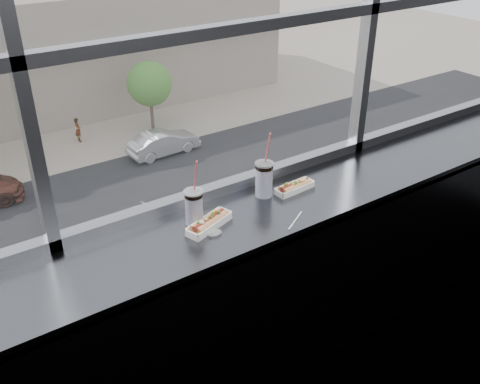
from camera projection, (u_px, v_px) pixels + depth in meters
wall_back_lower at (230, 267)px, 3.32m from camera, size 6.00×0.00×6.00m
counter at (257, 216)px, 2.87m from camera, size 6.00×0.55×0.06m
counter_fascia at (283, 316)px, 2.94m from camera, size 6.00×0.04×1.04m
hotdog_tray_left at (209, 222)px, 2.70m from camera, size 0.29×0.18×0.07m
hotdog_tray_right at (295, 187)px, 3.04m from camera, size 0.25×0.10×0.06m
soda_cup_left at (194, 206)px, 2.69m from camera, size 0.10×0.10×0.36m
soda_cup_right at (264, 177)px, 2.95m from camera, size 0.10×0.10×0.38m
loose_straw at (295, 220)px, 2.76m from camera, size 0.17×0.10×0.01m
wrapper at (214, 233)px, 2.65m from camera, size 0.09×0.06×0.02m
car_near_c at (49, 259)px, 20.93m from camera, size 2.53×5.94×1.97m
car_near_e at (299, 173)px, 27.18m from camera, size 2.70×6.30×2.09m
car_near_d at (147, 222)px, 22.94m from camera, size 3.65×7.24×2.32m
car_far_c at (163, 139)px, 31.21m from camera, size 2.65×5.77×1.88m
pedestrian_d at (78, 127)px, 32.85m from camera, size 0.61×0.81×1.83m
tree_right at (149, 84)px, 33.70m from camera, size 2.86×2.86×4.47m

